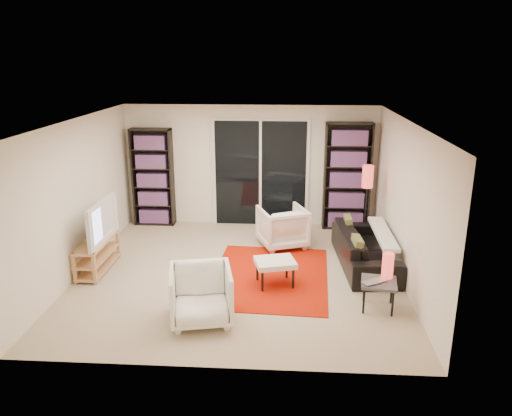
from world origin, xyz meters
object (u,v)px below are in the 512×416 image
object	(u,v)px
armchair_front	(201,295)
side_table	(379,285)
bookshelf_right	(347,177)
armchair_back	(282,227)
ottoman	(275,263)
sofa	(365,248)
tv_stand	(97,254)
floor_lamp	(367,184)
bookshelf_left	(153,177)

from	to	relation	value
armchair_front	side_table	xyz separation A→B (m)	(2.34, 0.49, -0.01)
bookshelf_right	armchair_front	size ratio (longest dim) A/B	2.61
armchair_back	ottoman	size ratio (longest dim) A/B	1.18
sofa	armchair_front	bearing A→B (deg)	125.65
bookshelf_right	side_table	size ratio (longest dim) A/B	3.96
tv_stand	floor_lamp	world-z (taller)	floor_lamp
tv_stand	armchair_back	distance (m)	3.19
armchair_back	side_table	bearing A→B (deg)	100.12
bookshelf_left	tv_stand	world-z (taller)	bookshelf_left
bookshelf_right	armchair_back	distance (m)	1.78
armchair_back	floor_lamp	size ratio (longest dim) A/B	0.55
bookshelf_right	tv_stand	world-z (taller)	bookshelf_right
bookshelf_left	ottoman	xyz separation A→B (m)	(2.53, -2.70, -0.63)
armchair_back	armchair_front	bearing A→B (deg)	49.18
bookshelf_left	side_table	xyz separation A→B (m)	(3.95, -3.34, -0.62)
bookshelf_right	side_table	xyz separation A→B (m)	(0.10, -3.34, -0.70)
armchair_back	bookshelf_right	bearing A→B (deg)	-159.06
bookshelf_right	tv_stand	bearing A→B (deg)	-150.84
floor_lamp	armchair_front	bearing A→B (deg)	-130.34
sofa	side_table	xyz separation A→B (m)	(-0.03, -1.48, 0.06)
armchair_front	ottoman	distance (m)	1.45
armchair_back	armchair_front	xyz separation A→B (m)	(-1.01, -2.73, 0.00)
tv_stand	ottoman	world-z (taller)	tv_stand
tv_stand	armchair_front	distance (m)	2.44
armchair_back	ottoman	world-z (taller)	armchair_back
bookshelf_left	armchair_back	xyz separation A→B (m)	(2.62, -1.09, -0.61)
armchair_front	side_table	bearing A→B (deg)	-0.25
armchair_front	bookshelf_left	bearing A→B (deg)	100.83
bookshelf_left	armchair_front	xyz separation A→B (m)	(1.61, -3.82, -0.61)
sofa	side_table	world-z (taller)	sofa
bookshelf_left	sofa	distance (m)	4.44
ottoman	bookshelf_left	bearing A→B (deg)	133.14
tv_stand	floor_lamp	distance (m)	4.74
ottoman	floor_lamp	size ratio (longest dim) A/B	0.46
sofa	floor_lamp	world-z (taller)	floor_lamp
bookshelf_left	floor_lamp	distance (m)	4.20
side_table	sofa	bearing A→B (deg)	88.92
side_table	ottoman	bearing A→B (deg)	155.73
bookshelf_right	armchair_front	distance (m)	4.49
bookshelf_left	floor_lamp	xyz separation A→B (m)	(4.10, -0.88, 0.15)
bookshelf_left	armchair_front	distance (m)	4.19
armchair_front	armchair_back	bearing A→B (deg)	57.75
bookshelf_left	sofa	size ratio (longest dim) A/B	0.97
bookshelf_left	armchair_back	distance (m)	2.90
ottoman	floor_lamp	bearing A→B (deg)	49.08
bookshelf_left	bookshelf_right	xyz separation A→B (m)	(3.85, -0.00, 0.07)
tv_stand	sofa	distance (m)	4.33
ottoman	floor_lamp	xyz separation A→B (m)	(1.57, 1.82, 0.78)
armchair_front	floor_lamp	size ratio (longest dim) A/B	0.55
bookshelf_left	tv_stand	size ratio (longest dim) A/B	1.70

